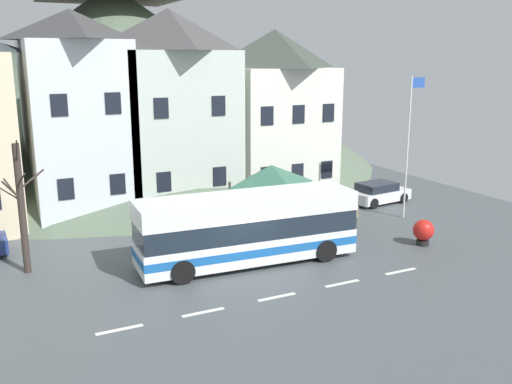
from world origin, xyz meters
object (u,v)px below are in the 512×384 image
Objects in this scene: parked_car_02 at (378,193)px; public_bench at (283,208)px; hilltop_castle at (115,72)px; pedestrian_00 at (355,215)px; harbour_buoy at (423,231)px; townhouse_01 at (77,115)px; transit_bus at (247,229)px; bus_shelter at (271,175)px; townhouse_02 at (171,109)px; pedestrian_01 at (303,219)px; parked_car_01 at (295,202)px; bare_tree_00 at (21,207)px; townhouse_03 at (274,114)px; flagpole at (409,138)px.

parked_car_02 is 6.79m from public_bench.
pedestrian_00 is at bearing -75.59° from hilltop_castle.
harbour_buoy is (1.50, -3.47, -0.11)m from pedestrian_00.
hilltop_castle is 24.81× the size of public_bench.
harbour_buoy is at bearing -43.34° from townhouse_01.
transit_bus is 7.80m from public_bench.
bus_shelter is 2.08× the size of public_bench.
townhouse_01 is at bearing -179.88° from townhouse_02.
pedestrian_01 is (-2.98, 0.36, 0.10)m from pedestrian_00.
bare_tree_00 is (-14.87, -3.04, 2.20)m from parked_car_01.
townhouse_01 is 6.58× the size of public_bench.
pedestrian_01 is at bearing -44.60° from townhouse_01.
hilltop_castle is 30.64m from harbour_buoy.
pedestrian_01 is (4.20, 2.26, -0.65)m from transit_bus.
hilltop_castle reaches higher than public_bench.
townhouse_03 is at bearing -1.34° from townhouse_01.
hilltop_castle is 7.44× the size of bare_tree_00.
pedestrian_00 is at bearing -90.42° from townhouse_03.
townhouse_01 is at bearing 65.75° from bare_tree_00.
hilltop_castle is at bearing 111.05° from parked_car_02.
harbour_buoy is at bearing -83.57° from townhouse_03.
townhouse_03 reaches higher than public_bench.
townhouse_03 is at bearing 96.43° from harbour_buoy.
townhouse_02 is 6.87m from townhouse_03.
bus_shelter is (8.38, -7.45, -2.80)m from townhouse_01.
hilltop_castle reaches higher than pedestrian_01.
pedestrian_01 reaches higher than parked_car_02.
townhouse_02 is 1.10× the size of townhouse_03.
hilltop_castle reaches higher than transit_bus.
townhouse_01 is at bearing 151.38° from flagpole.
parked_car_02 is 8.46m from pedestrian_01.
parked_car_02 is 6.15m from pedestrian_00.
townhouse_02 is at bearing 129.67° from public_bench.
townhouse_02 is 11.08m from pedestrian_01.
townhouse_02 is 8.51m from bus_shelter.
harbour_buoy is at bearing -66.61° from pedestrian_00.
hilltop_castle reaches higher than townhouse_03.
parked_car_01 is (5.60, -5.32, -5.17)m from townhouse_02.
townhouse_01 is 1.45× the size of flagpole.
townhouse_03 is 13.59m from harbour_buoy.
bus_shelter is at bearing -83.61° from hilltop_castle.
townhouse_02 reaches higher than transit_bus.
parked_car_01 is at bearing 171.29° from parked_car_02.
public_bench is (-6.79, -0.06, -0.17)m from parked_car_02.
townhouse_01 is 19.60m from harbour_buoy.
harbour_buoy is at bearing -57.56° from townhouse_02.
townhouse_02 is 7.49× the size of pedestrian_01.
townhouse_01 reaches higher than transit_bus.
pedestrian_01 is 5.90m from harbour_buoy.
bus_shelter reaches higher than transit_bus.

